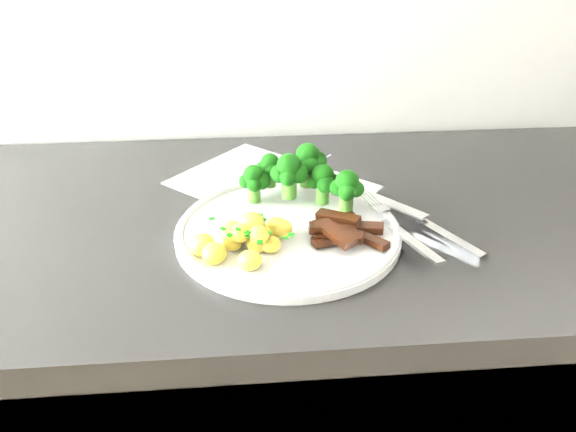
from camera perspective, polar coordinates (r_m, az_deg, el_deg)
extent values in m
cube|color=black|center=(1.12, 4.32, -19.38)|extent=(2.35, 0.59, 0.88)
cube|color=white|center=(0.90, -1.62, 3.10)|extent=(0.35, 0.34, 0.00)
cube|color=slate|center=(0.96, 2.04, 4.85)|extent=(0.09, 0.10, 0.00)
cube|color=slate|center=(0.95, 1.19, 4.46)|extent=(0.09, 0.10, 0.00)
cube|color=slate|center=(0.93, 0.31, 4.05)|extent=(0.09, 0.10, 0.00)
cube|color=slate|center=(0.92, -0.60, 3.63)|extent=(0.08, 0.09, 0.00)
cylinder|color=white|center=(0.77, 0.00, -1.59)|extent=(0.30, 0.30, 0.01)
torus|color=white|center=(0.77, 0.00, -1.18)|extent=(0.30, 0.30, 0.01)
cylinder|color=#34641D|center=(0.82, 0.10, 2.83)|extent=(0.02, 0.02, 0.03)
sphere|color=black|center=(0.80, 1.06, 4.22)|extent=(0.03, 0.03, 0.03)
sphere|color=black|center=(0.82, 0.09, 4.70)|extent=(0.03, 0.03, 0.03)
sphere|color=black|center=(0.80, -0.86, 4.23)|extent=(0.03, 0.03, 0.03)
sphere|color=black|center=(0.79, -0.01, 3.84)|extent=(0.02, 0.02, 0.02)
sphere|color=black|center=(0.80, 0.11, 5.02)|extent=(0.04, 0.04, 0.04)
cylinder|color=#34641D|center=(0.83, 3.44, 2.22)|extent=(0.02, 0.02, 0.03)
sphere|color=black|center=(0.82, 4.34, 3.47)|extent=(0.02, 0.02, 0.02)
sphere|color=black|center=(0.83, 3.20, 3.93)|extent=(0.03, 0.03, 0.03)
sphere|color=black|center=(0.82, 2.63, 3.44)|extent=(0.02, 0.02, 0.02)
sphere|color=black|center=(0.81, 3.76, 3.16)|extent=(0.03, 0.03, 0.03)
sphere|color=black|center=(0.81, 3.51, 4.13)|extent=(0.03, 0.03, 0.03)
cylinder|color=#34641D|center=(0.83, -3.39, 2.29)|extent=(0.02, 0.02, 0.03)
sphere|color=black|center=(0.82, -2.64, 3.50)|extent=(0.02, 0.02, 0.02)
sphere|color=black|center=(0.83, -3.59, 3.86)|extent=(0.02, 0.02, 0.02)
sphere|color=black|center=(0.82, -4.23, 3.46)|extent=(0.02, 0.02, 0.02)
sphere|color=black|center=(0.81, -3.37, 3.10)|extent=(0.02, 0.02, 0.02)
sphere|color=black|center=(0.82, -3.45, 4.08)|extent=(0.03, 0.03, 0.03)
cylinder|color=#34641D|center=(0.85, 1.93, 3.98)|extent=(0.02, 0.02, 0.03)
sphere|color=black|center=(0.84, 2.86, 5.54)|extent=(0.03, 0.03, 0.03)
sphere|color=black|center=(0.85, 2.04, 5.77)|extent=(0.03, 0.03, 0.03)
sphere|color=black|center=(0.84, 1.07, 5.26)|extent=(0.03, 0.03, 0.03)
sphere|color=black|center=(0.83, 2.21, 5.03)|extent=(0.03, 0.03, 0.03)
sphere|color=black|center=(0.84, 1.97, 6.09)|extent=(0.04, 0.04, 0.04)
cylinder|color=#34641D|center=(0.85, -1.78, 3.72)|extent=(0.02, 0.02, 0.02)
sphere|color=black|center=(0.84, -1.09, 4.80)|extent=(0.02, 0.02, 0.02)
sphere|color=black|center=(0.85, -1.64, 5.13)|extent=(0.02, 0.02, 0.02)
sphere|color=black|center=(0.84, -2.51, 4.76)|extent=(0.02, 0.02, 0.02)
sphere|color=black|center=(0.83, -1.62, 4.53)|extent=(0.02, 0.02, 0.02)
sphere|color=black|center=(0.84, -1.81, 5.34)|extent=(0.03, 0.03, 0.03)
cylinder|color=#34641D|center=(0.81, 5.81, 1.43)|extent=(0.02, 0.02, 0.03)
sphere|color=black|center=(0.80, 6.79, 2.68)|extent=(0.02, 0.02, 0.02)
sphere|color=black|center=(0.81, 5.79, 3.27)|extent=(0.03, 0.03, 0.03)
sphere|color=black|center=(0.80, 4.98, 2.83)|extent=(0.02, 0.02, 0.02)
sphere|color=black|center=(0.78, 5.90, 2.36)|extent=(0.02, 0.02, 0.02)
sphere|color=black|center=(0.79, 5.92, 3.44)|extent=(0.03, 0.03, 0.03)
ellipsoid|color=#EBD54A|center=(0.71, -3.00, -2.69)|extent=(0.03, 0.03, 0.03)
ellipsoid|color=#EBD54A|center=(0.68, -3.81, -4.43)|extent=(0.03, 0.03, 0.02)
ellipsoid|color=#EBD54A|center=(0.70, -7.43, -3.79)|extent=(0.03, 0.03, 0.03)
ellipsoid|color=#EBD54A|center=(0.70, -7.31, -3.69)|extent=(0.03, 0.03, 0.03)
ellipsoid|color=#EBD54A|center=(0.72, -5.53, -2.62)|extent=(0.02, 0.02, 0.02)
ellipsoid|color=#EBD54A|center=(0.74, -5.61, -1.55)|extent=(0.03, 0.03, 0.03)
ellipsoid|color=#EBD54A|center=(0.71, -1.72, -2.86)|extent=(0.03, 0.02, 0.02)
ellipsoid|color=#EBD54A|center=(0.74, -2.82, -1.62)|extent=(0.03, 0.02, 0.02)
ellipsoid|color=#EBD54A|center=(0.71, -8.51, -2.88)|extent=(0.03, 0.03, 0.03)
ellipsoid|color=#EBD54A|center=(0.74, -1.21, -1.11)|extent=(0.03, 0.03, 0.03)
ellipsoid|color=#EBD54A|center=(0.70, -2.94, -1.88)|extent=(0.03, 0.03, 0.02)
ellipsoid|color=#EBD54A|center=(0.71, -5.82, -1.49)|extent=(0.03, 0.02, 0.02)
ellipsoid|color=#EBD54A|center=(0.72, -3.63, -0.80)|extent=(0.03, 0.03, 0.03)
ellipsoid|color=#EBD54A|center=(0.71, -4.75, -1.68)|extent=(0.03, 0.03, 0.02)
ellipsoid|color=#EBD54A|center=(0.74, -0.70, -1.25)|extent=(0.03, 0.03, 0.03)
ellipsoid|color=#EBD54A|center=(0.71, -5.71, -1.80)|extent=(0.02, 0.02, 0.02)
cube|color=#0B5F09|center=(0.74, -2.74, 0.09)|extent=(0.01, 0.01, 0.00)
cube|color=#0B5F09|center=(0.69, -4.06, -1.66)|extent=(0.01, 0.01, 0.00)
cube|color=#0B5F09|center=(0.70, -2.67, -1.48)|extent=(0.01, 0.01, 0.00)
cube|color=#0B5F09|center=(0.67, -0.30, -2.15)|extent=(0.01, 0.01, 0.00)
cube|color=#0B5F09|center=(0.70, -4.07, -2.02)|extent=(0.01, 0.01, 0.00)
cube|color=#0B5F09|center=(0.69, 0.32, -1.87)|extent=(0.01, 0.01, 0.00)
cube|color=#0B5F09|center=(0.71, -3.82, -0.93)|extent=(0.01, 0.01, 0.00)
cube|color=#0B5F09|center=(0.70, -2.00, -1.63)|extent=(0.01, 0.01, 0.00)
cube|color=#0B5F09|center=(0.73, -7.60, -0.24)|extent=(0.01, 0.01, 0.00)
cube|color=#0B5F09|center=(0.68, -2.82, -2.60)|extent=(0.01, 0.01, 0.00)
cube|color=#0B5F09|center=(0.70, -6.51, -1.27)|extent=(0.01, 0.01, 0.00)
cube|color=#0B5F09|center=(0.72, -2.49, -0.33)|extent=(0.01, 0.01, 0.00)
cube|color=#0B5F09|center=(0.69, -5.84, -1.90)|extent=(0.01, 0.01, 0.00)
cube|color=#0B5F09|center=(0.70, -4.97, -1.28)|extent=(0.01, 0.01, 0.00)
cube|color=black|center=(0.77, 4.73, -0.65)|extent=(0.07, 0.05, 0.02)
cube|color=black|center=(0.76, 6.58, -1.12)|extent=(0.08, 0.04, 0.02)
cube|color=black|center=(0.74, 4.98, -2.25)|extent=(0.07, 0.04, 0.02)
cube|color=black|center=(0.74, 8.09, -2.33)|extent=(0.05, 0.06, 0.01)
cube|color=black|center=(0.74, 4.80, -2.08)|extent=(0.06, 0.03, 0.02)
cube|color=black|center=(0.73, 5.01, -1.73)|extent=(0.07, 0.04, 0.01)
cube|color=black|center=(0.74, 4.42, -1.35)|extent=(0.06, 0.02, 0.02)
cube|color=black|center=(0.72, 4.82, -1.80)|extent=(0.05, 0.06, 0.01)
cube|color=black|center=(0.77, 5.02, -0.23)|extent=(0.06, 0.05, 0.02)
cube|color=silver|center=(0.74, 12.13, -2.39)|extent=(0.05, 0.13, 0.02)
cube|color=silver|center=(0.80, 9.10, 0.79)|extent=(0.03, 0.03, 0.01)
cylinder|color=silver|center=(0.83, 8.66, 1.81)|extent=(0.01, 0.04, 0.00)
cylinder|color=silver|center=(0.83, 8.35, 1.75)|extent=(0.01, 0.04, 0.00)
cylinder|color=silver|center=(0.82, 8.04, 1.70)|extent=(0.01, 0.04, 0.00)
cylinder|color=silver|center=(0.82, 7.73, 1.64)|extent=(0.01, 0.04, 0.00)
cube|color=silver|center=(0.83, 10.19, 1.23)|extent=(0.09, 0.11, 0.01)
cube|color=silver|center=(0.78, 15.76, -2.25)|extent=(0.07, 0.09, 0.02)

